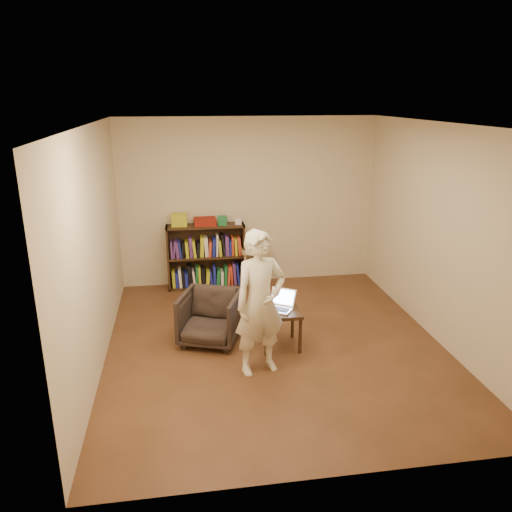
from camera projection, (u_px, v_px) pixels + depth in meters
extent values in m
plane|color=#482917|center=(275.00, 344.00, 6.08)|extent=(4.50, 4.50, 0.00)
plane|color=silver|center=(278.00, 124.00, 5.28)|extent=(4.50, 4.50, 0.00)
plane|color=beige|center=(249.00, 202.00, 7.79)|extent=(4.00, 0.00, 4.00)
plane|color=beige|center=(94.00, 250.00, 5.38)|extent=(0.00, 4.50, 4.50)
plane|color=beige|center=(440.00, 235.00, 5.97)|extent=(0.00, 4.50, 4.50)
cube|color=black|center=(168.00, 258.00, 7.69)|extent=(0.03, 0.30, 1.00)
cube|color=black|center=(243.00, 254.00, 7.86)|extent=(0.03, 0.30, 1.00)
cube|color=black|center=(206.00, 254.00, 7.91)|extent=(1.20, 0.02, 1.00)
cube|color=black|center=(207.00, 285.00, 7.92)|extent=(1.20, 0.30, 0.03)
cube|color=black|center=(206.00, 256.00, 7.78)|extent=(1.14, 0.30, 0.03)
cube|color=black|center=(205.00, 226.00, 7.63)|extent=(1.20, 0.30, 0.03)
cube|color=gold|center=(179.00, 220.00, 7.55)|extent=(0.24, 0.18, 0.19)
cube|color=maroon|center=(205.00, 222.00, 7.61)|extent=(0.34, 0.25, 0.11)
cube|color=#1D6E38|center=(222.00, 221.00, 7.62)|extent=(0.15, 0.15, 0.13)
cube|color=white|center=(238.00, 222.00, 7.67)|extent=(0.11, 0.11, 0.08)
cube|color=#A1854E|center=(254.00, 249.00, 7.81)|extent=(0.42, 0.42, 0.04)
cylinder|color=#A1854E|center=(245.00, 272.00, 7.72)|extent=(0.04, 0.04, 0.57)
cylinder|color=#A1854E|center=(267.00, 271.00, 7.77)|extent=(0.04, 0.04, 0.57)
cylinder|color=#A1854E|center=(243.00, 265.00, 8.04)|extent=(0.04, 0.04, 0.57)
cylinder|color=#A1854E|center=(263.00, 264.00, 8.09)|extent=(0.04, 0.04, 0.57)
imported|color=#2B211D|center=(210.00, 318.00, 6.06)|extent=(0.87, 0.89, 0.64)
cube|color=#311C10|center=(280.00, 312.00, 5.90)|extent=(0.46, 0.46, 0.04)
cylinder|color=#311C10|center=(266.00, 339.00, 5.75)|extent=(0.04, 0.04, 0.43)
cylinder|color=#311C10|center=(300.00, 336.00, 5.81)|extent=(0.04, 0.04, 0.43)
cylinder|color=#311C10|center=(261.00, 324.00, 6.13)|extent=(0.04, 0.04, 0.43)
cylinder|color=#311C10|center=(293.00, 321.00, 6.19)|extent=(0.04, 0.04, 0.43)
cube|color=silver|center=(278.00, 310.00, 5.88)|extent=(0.37, 0.34, 0.02)
cube|color=black|center=(278.00, 309.00, 5.88)|extent=(0.28, 0.24, 0.00)
cube|color=silver|center=(283.00, 297.00, 5.99)|extent=(0.31, 0.25, 0.19)
cube|color=#B0C7F7|center=(283.00, 297.00, 5.99)|extent=(0.27, 0.21, 0.16)
imported|color=beige|center=(260.00, 303.00, 5.27)|extent=(0.67, 0.53, 1.59)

